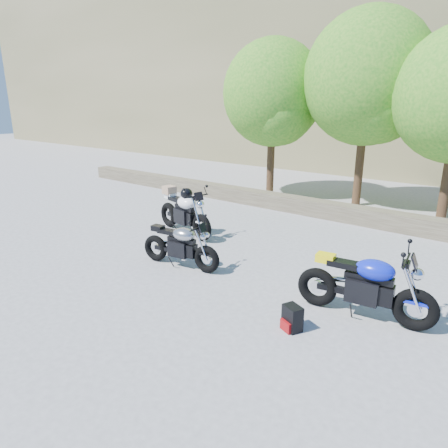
{
  "coord_description": "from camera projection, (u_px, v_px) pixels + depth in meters",
  "views": [
    {
      "loc": [
        5.72,
        -5.85,
        3.4
      ],
      "look_at": [
        0.2,
        1.0,
        0.75
      ],
      "focal_mm": 32.0,
      "sensor_mm": 36.0,
      "label": 1
    }
  ],
  "objects": [
    {
      "name": "backpack",
      "position": [
        292.0,
        318.0,
        6.22
      ],
      "size": [
        0.36,
        0.34,
        0.41
      ],
      "rotation": [
        0.0,
        0.0,
        -0.41
      ],
      "color": "black",
      "rests_on": "ground"
    },
    {
      "name": "tree_decid_mid",
      "position": [
        370.0,
        83.0,
        12.69
      ],
      "size": [
        4.08,
        4.08,
        6.24
      ],
      "color": "#382314",
      "rests_on": "ground"
    },
    {
      "name": "ground",
      "position": [
        188.0,
        265.0,
        8.78
      ],
      "size": [
        90.0,
        90.0,
        0.0
      ],
      "primitive_type": "plane",
      "color": "gray",
      "rests_on": "ground"
    },
    {
      "name": "stone_wall",
      "position": [
        307.0,
        206.0,
        12.81
      ],
      "size": [
        22.0,
        0.55,
        0.5
      ],
      "primitive_type": "cube",
      "color": "#4D4433",
      "rests_on": "ground"
    },
    {
      "name": "white_bike",
      "position": [
        184.0,
        211.0,
        10.78
      ],
      "size": [
        2.3,
        0.81,
        1.28
      ],
      "rotation": [
        0.0,
        0.0,
        -0.21
      ],
      "color": "black",
      "rests_on": "ground"
    },
    {
      "name": "tree_decid_left",
      "position": [
        274.0,
        97.0,
        14.49
      ],
      "size": [
        3.67,
        3.67,
        5.62
      ],
      "color": "#382314",
      "rests_on": "ground"
    },
    {
      "name": "blue_bike",
      "position": [
        366.0,
        286.0,
        6.49
      ],
      "size": [
        2.26,
        0.72,
        1.14
      ],
      "rotation": [
        0.0,
        0.0,
        0.14
      ],
      "color": "black",
      "rests_on": "ground"
    },
    {
      "name": "silver_bike",
      "position": [
        181.0,
        246.0,
        8.58
      ],
      "size": [
        1.95,
        0.62,
        0.98
      ],
      "rotation": [
        0.0,
        0.0,
        0.16
      ],
      "color": "black",
      "rests_on": "ground"
    }
  ]
}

